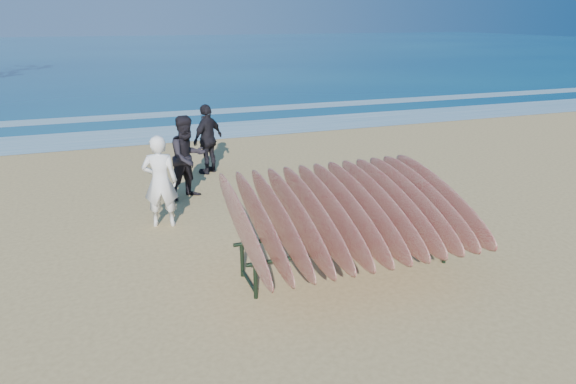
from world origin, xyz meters
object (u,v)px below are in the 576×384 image
at_px(surfboard_rack, 348,211).
at_px(person_dark_b, 208,139).
at_px(person_dark_a, 188,157).
at_px(person_white, 160,181).

bearing_deg(surfboard_rack, person_dark_b, 98.54).
bearing_deg(person_dark_b, person_dark_a, 26.25).
xyz_separation_m(person_white, person_dark_a, (0.69, 1.33, 0.03)).
xyz_separation_m(person_dark_a, person_dark_b, (0.73, 1.61, -0.03)).
bearing_deg(surfboard_rack, person_dark_a, 111.75).
distance_m(surfboard_rack, person_dark_a, 4.27).
relative_size(surfboard_rack, person_dark_a, 1.89).
distance_m(person_white, person_dark_a, 1.50).
relative_size(person_dark_a, person_dark_b, 1.04).
relative_size(surfboard_rack, person_white, 1.96).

